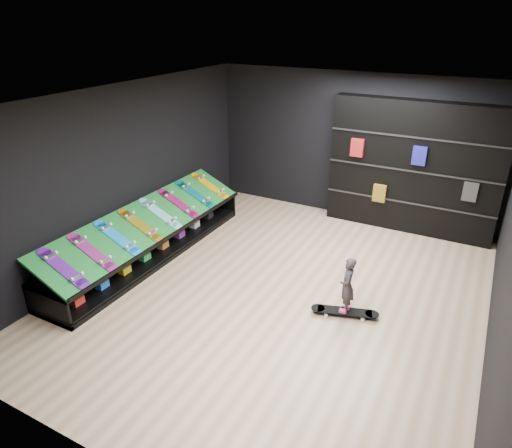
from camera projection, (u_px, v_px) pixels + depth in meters
The scene contains 19 objects.
floor at pixel (278, 292), 7.25m from camera, with size 6.00×7.00×0.01m, color tan.
ceiling at pixel (282, 99), 5.97m from camera, with size 6.00×7.00×0.01m, color white.
wall_back at pixel (352, 147), 9.41m from camera, with size 6.00×0.02×3.00m, color black.
wall_front at pixel (101, 347), 3.81m from camera, with size 6.00×0.02×3.00m, color black.
wall_left at pixel (123, 173), 7.88m from camera, with size 0.02×7.00×3.00m, color black.
wall_right at pixel (512, 251), 5.33m from camera, with size 0.02×7.00×3.00m, color black.
display_rack at pixel (151, 243), 8.22m from camera, with size 0.90×4.50×0.50m, color black, non-canonical shape.
turf_ramp at pixel (150, 220), 8.01m from camera, with size 1.00×4.50×0.04m, color #0E5E1F.
back_shelving at pixel (413, 168), 8.81m from camera, with size 3.23×0.38×2.58m, color black.
floor_skateboard at pixel (344, 313), 6.67m from camera, with size 0.98×0.22×0.09m, color black, non-canonical shape.
child at pixel (346, 296), 6.53m from camera, with size 0.20×0.14×0.52m, color black.
display_board_0 at pixel (63, 268), 6.47m from camera, with size 0.98×0.22×0.09m, color purple, non-canonical shape.
display_board_1 at pixel (92, 252), 6.90m from camera, with size 0.98×0.22×0.09m, color #2626BF, non-canonical shape.
display_board_2 at pixel (118, 238), 7.34m from camera, with size 0.98×0.22×0.09m, color blue, non-canonical shape.
display_board_3 at pixel (140, 225), 7.77m from camera, with size 0.98×0.22×0.09m, color yellow, non-canonical shape.
display_board_4 at pixel (161, 214), 8.21m from camera, with size 0.98×0.22×0.09m, color #0CB2E5, non-canonical shape.
display_board_5 at pixel (179, 204), 8.64m from camera, with size 0.98×0.22×0.09m, color #E5198C, non-canonical shape.
display_board_6 at pixel (195, 194), 9.07m from camera, with size 0.98×0.22×0.09m, color #0C8C99, non-canonical shape.
display_board_7 at pixel (210, 186), 9.51m from camera, with size 0.98×0.22×0.09m, color yellow, non-canonical shape.
Camera 1 is at (2.56, -5.55, 4.05)m, focal length 32.00 mm.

